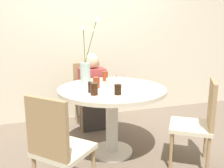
% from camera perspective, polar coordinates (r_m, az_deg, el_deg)
% --- Properties ---
extents(ground_plane, '(16.00, 16.00, 0.00)m').
position_cam_1_polar(ground_plane, '(2.92, 0.00, -15.28)').
color(ground_plane, '#6B5B4C').
extents(wall_back, '(8.00, 0.05, 2.60)m').
position_cam_1_polar(wall_back, '(3.83, -6.10, 11.60)').
color(wall_back, beige).
rests_on(wall_back, ground_plane).
extents(dining_table, '(1.15, 1.15, 0.75)m').
position_cam_1_polar(dining_table, '(2.69, 0.00, -3.86)').
color(dining_table, beige).
rests_on(dining_table, ground_plane).
extents(chair_far_back, '(0.42, 0.42, 0.89)m').
position_cam_1_polar(chair_far_back, '(3.55, -5.29, -1.67)').
color(chair_far_back, beige).
rests_on(chair_far_back, ground_plane).
extents(chair_right_flank, '(0.57, 0.57, 0.89)m').
position_cam_1_polar(chair_right_flank, '(2.03, -12.42, -13.22)').
color(chair_right_flank, beige).
rests_on(chair_right_flank, ground_plane).
extents(chair_near_front, '(0.56, 0.56, 0.89)m').
position_cam_1_polar(chair_near_front, '(2.63, 19.36, -7.55)').
color(chair_near_front, beige).
rests_on(chair_near_front, ground_plane).
extents(birthday_cake, '(0.23, 0.23, 0.13)m').
position_cam_1_polar(birthday_cake, '(2.71, 1.04, 0.34)').
color(birthday_cake, white).
rests_on(birthday_cake, dining_table).
extents(flower_vase, '(0.20, 0.21, 0.75)m').
position_cam_1_polar(flower_vase, '(2.85, -5.94, 3.90)').
color(flower_vase, '#9EB2AD').
rests_on(flower_vase, dining_table).
extents(side_plate, '(0.20, 0.20, 0.01)m').
position_cam_1_polar(side_plate, '(2.55, -8.57, -1.41)').
color(side_plate, silver).
rests_on(side_plate, dining_table).
extents(drink_glass_0, '(0.06, 0.06, 0.12)m').
position_cam_1_polar(drink_glass_0, '(2.98, -1.55, 1.82)').
color(drink_glass_0, maroon).
rests_on(drink_glass_0, dining_table).
extents(drink_glass_1, '(0.06, 0.06, 0.10)m').
position_cam_1_polar(drink_glass_1, '(2.47, -4.80, -0.70)').
color(drink_glass_1, black).
rests_on(drink_glass_1, dining_table).
extents(drink_glass_2, '(0.07, 0.07, 0.10)m').
position_cam_1_polar(drink_glass_2, '(2.37, 1.36, -1.25)').
color(drink_glass_2, black).
rests_on(drink_glass_2, dining_table).
extents(drink_glass_3, '(0.07, 0.07, 0.11)m').
position_cam_1_polar(drink_glass_3, '(2.36, -4.10, -1.16)').
color(drink_glass_3, '#33190C').
rests_on(drink_glass_3, dining_table).
extents(drink_glass_4, '(0.07, 0.07, 0.12)m').
position_cam_1_polar(drink_glass_4, '(2.64, -3.58, 0.34)').
color(drink_glass_4, maroon).
rests_on(drink_glass_4, dining_table).
extents(person_woman, '(0.34, 0.24, 1.05)m').
position_cam_1_polar(person_woman, '(3.40, -4.54, -2.35)').
color(person_woman, '#383333').
rests_on(person_woman, ground_plane).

